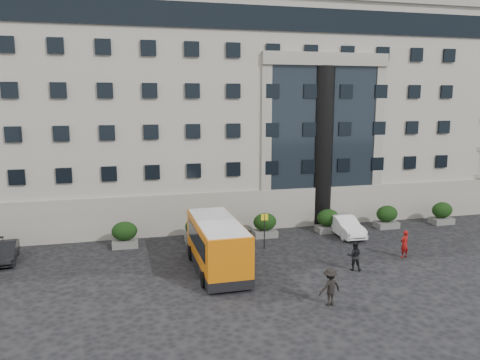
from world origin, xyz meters
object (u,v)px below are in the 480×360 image
object	(u,v)px
hedge_b	(197,229)
bus_stop_sign	(264,225)
hedge_a	(125,234)
pedestrian_a	(404,244)
parked_car_d	(32,215)
white_taxi	(345,226)
hedge_d	(328,221)
pedestrian_b	(354,256)
hedge_c	(265,225)
parked_car_b	(6,252)
hedge_f	(442,213)
hedge_e	(387,217)
pedestrian_c	(330,287)
minibus	(217,243)

from	to	relation	value
hedge_b	bus_stop_sign	size ratio (longest dim) A/B	0.73
hedge_a	pedestrian_a	bearing A→B (deg)	-20.60
parked_car_d	white_taxi	world-z (taller)	parked_car_d
hedge_d	pedestrian_b	bearing A→B (deg)	-103.46
hedge_a	hedge_c	size ratio (longest dim) A/B	1.00
hedge_a	hedge_c	bearing A→B (deg)	0.00
parked_car_b	parked_car_d	xyz separation A→B (m)	(0.03, 9.35, 0.13)
hedge_a	hedge_f	size ratio (longest dim) A/B	1.00
hedge_e	white_taxi	distance (m)	4.43
pedestrian_b	hedge_e	bearing A→B (deg)	-110.04
hedge_a	hedge_f	distance (m)	26.00
parked_car_b	white_taxi	bearing A→B (deg)	-5.43
hedge_e	pedestrian_a	bearing A→B (deg)	-112.48
hedge_f	hedge_e	bearing A→B (deg)	180.00
parked_car_b	pedestrian_b	size ratio (longest dim) A/B	2.10
hedge_b	pedestrian_a	distance (m)	14.48
hedge_d	bus_stop_sign	xyz separation A→B (m)	(-6.10, -2.80, 0.80)
hedge_e	hedge_f	distance (m)	5.20
hedge_f	pedestrian_b	size ratio (longest dim) A/B	1.02
hedge_e	pedestrian_c	xyz separation A→B (m)	(-10.70, -12.28, 0.04)
hedge_c	bus_stop_sign	world-z (taller)	bus_stop_sign
hedge_c	parked_car_b	bearing A→B (deg)	-176.32
bus_stop_sign	pedestrian_a	bearing A→B (deg)	-25.01
hedge_f	parked_car_b	bearing A→B (deg)	-178.03
hedge_a	hedge_b	size ratio (longest dim) A/B	1.00
hedge_b	hedge_c	distance (m)	5.20
hedge_b	white_taxi	bearing A→B (deg)	-5.44
white_taxi	parked_car_d	bearing A→B (deg)	159.58
hedge_e	minibus	xyz separation A→B (m)	(-15.32, -6.09, 0.80)
hedge_d	parked_car_d	size ratio (longest dim) A/B	0.34
hedge_e	parked_car_d	distance (m)	29.46
hedge_b	pedestrian_b	distance (m)	11.70
hedge_b	hedge_f	xyz separation A→B (m)	(20.80, 0.00, 0.00)
hedge_d	minibus	xyz separation A→B (m)	(-10.12, -6.09, 0.80)
hedge_d	hedge_b	bearing A→B (deg)	180.00
bus_stop_sign	minibus	world-z (taller)	minibus
parked_car_d	hedge_b	bearing A→B (deg)	-35.71
white_taxi	pedestrian_b	xyz separation A→B (m)	(-2.83, -7.00, 0.15)
parked_car_d	hedge_e	bearing A→B (deg)	-19.02
hedge_f	pedestrian_a	distance (m)	10.48
hedge_b	pedestrian_b	bearing A→B (deg)	-43.65
hedge_d	hedge_e	xyz separation A→B (m)	(5.20, 0.00, 0.00)
hedge_b	minibus	distance (m)	6.15
parked_car_b	parked_car_d	world-z (taller)	parked_car_d
hedge_a	hedge_e	distance (m)	20.80
hedge_f	parked_car_b	distance (m)	33.55
hedge_c	parked_car_d	size ratio (longest dim) A/B	0.34
hedge_d	white_taxi	size ratio (longest dim) A/B	0.40
hedge_c	hedge_d	xyz separation A→B (m)	(5.20, 0.00, 0.00)
hedge_e	pedestrian_a	distance (m)	7.32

